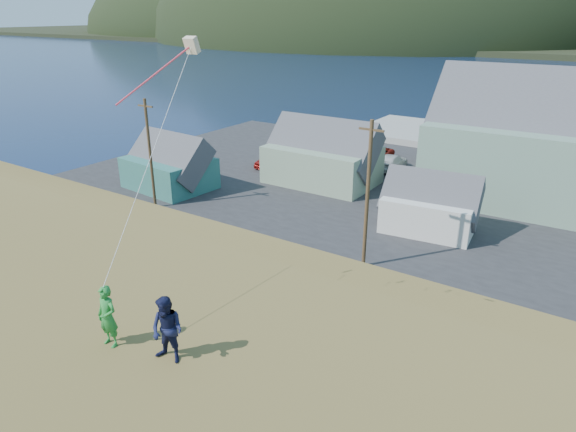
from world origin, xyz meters
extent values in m
plane|color=#0A1638|center=(0.00, 0.00, 0.00)|extent=(900.00, 900.00, 0.00)
cube|color=#4C3D19|center=(0.00, -2.00, 0.05)|extent=(110.00, 8.00, 0.10)
cube|color=#28282B|center=(0.00, 17.00, 0.06)|extent=(72.00, 36.00, 0.12)
cube|color=gray|center=(-6.00, 40.00, 0.45)|extent=(26.00, 14.00, 0.90)
ellipsoid|color=black|center=(-220.00, 280.00, 2.00)|extent=(240.00, 216.00, 108.00)
ellipsoid|color=black|center=(-120.00, 260.00, 2.00)|extent=(260.00, 234.00, 143.00)
cube|color=#2C6666|center=(-23.20, 5.87, 1.54)|extent=(8.02, 6.30, 2.83)
cube|color=#47474C|center=(-23.20, 5.87, 3.71)|extent=(8.50, 6.18, 5.50)
cube|color=gray|center=(-12.22, 15.04, 1.88)|extent=(9.90, 6.61, 3.52)
cube|color=#47474C|center=(-12.22, 15.04, 4.52)|extent=(10.40, 6.35, 6.33)
cube|color=silver|center=(0.23, 9.55, 1.41)|extent=(6.93, 5.30, 2.59)
cube|color=#47474C|center=(0.23, 9.55, 3.35)|extent=(7.43, 5.34, 4.60)
cube|color=gray|center=(-1.95, 28.30, 1.60)|extent=(9.72, 6.36, 2.97)
cube|color=#47474C|center=(-1.95, 28.30, 3.92)|extent=(10.22, 6.37, 5.54)
cylinder|color=#47331E|center=(-20.52, 1.50, 4.64)|extent=(0.24, 0.24, 9.04)
cylinder|color=#47331E|center=(-1.20, 1.50, 4.88)|extent=(0.24, 0.24, 9.51)
imported|color=gray|center=(-17.74, 22.94, 0.89)|extent=(1.98, 4.76, 1.53)
imported|color=black|center=(-5.45, 19.03, 0.79)|extent=(2.39, 4.81, 1.34)
imported|color=silver|center=(-9.56, 16.76, 0.85)|extent=(2.56, 5.29, 1.45)
imported|color=#A41814|center=(-19.62, 16.82, 0.87)|extent=(2.21, 4.57, 1.50)
imported|color=#A6A4A9|center=(-14.00, 18.77, 0.80)|extent=(1.95, 4.28, 1.36)
imported|color=silver|center=(-8.44, 22.87, 0.90)|extent=(2.49, 5.47, 1.55)
imported|color=maroon|center=(-11.05, 25.35, 0.77)|extent=(2.25, 4.73, 1.30)
imported|color=#32477F|center=(2.07, 24.67, 0.89)|extent=(2.24, 4.85, 1.54)
imported|color=#238232|center=(0.91, -18.98, 8.07)|extent=(0.64, 0.43, 1.74)
imported|color=#151A3C|center=(2.71, -18.58, 8.11)|extent=(0.97, 0.80, 1.81)
cube|color=beige|center=(-1.76, -12.40, 14.41)|extent=(0.49, 0.46, 0.60)
cylinder|color=#E33B51|center=(-2.36, -13.65, 13.51)|extent=(0.06, 0.06, 3.31)
cylinder|color=white|center=(-0.42, -15.69, 11.68)|extent=(0.02, 0.02, 8.97)
camera|label=1|loc=(11.21, -25.89, 15.52)|focal=32.00mm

